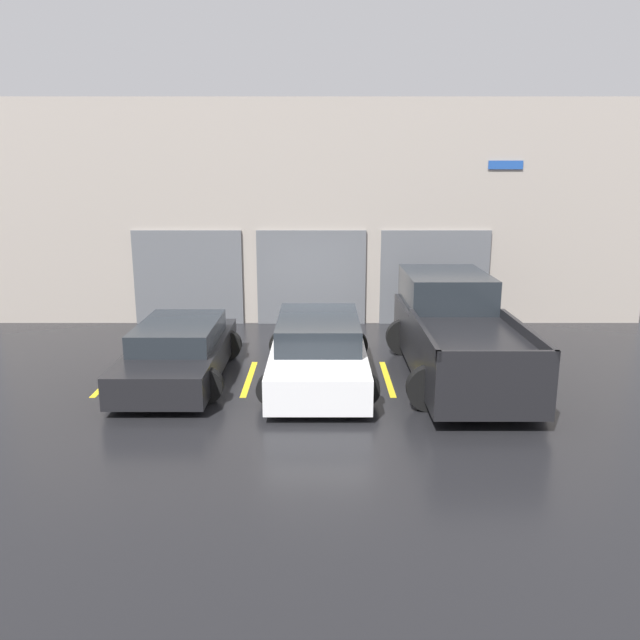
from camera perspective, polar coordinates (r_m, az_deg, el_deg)
name	(u,v)px	position (r m, az deg, el deg)	size (l,w,h in m)	color
ground_plane	(320,354)	(14.30, 0.01, -3.15)	(28.00, 28.00, 0.00)	black
shophouse_building	(320,215)	(17.03, 0.03, 9.54)	(17.68, 0.68, 5.93)	#9E9389
pickup_truck	(457,332)	(13.02, 12.41, -1.06)	(2.51, 5.52, 1.93)	black
sedan_white	(320,350)	(12.53, -0.01, -2.76)	(2.21, 4.73, 1.26)	white
sedan_side	(181,352)	(12.85, -12.60, -2.85)	(2.17, 4.32, 1.15)	black
parking_stripe_far_left	(113,378)	(13.36, -18.39, -5.07)	(0.12, 2.20, 0.01)	gold
parking_stripe_left	(251,378)	(12.76, -6.33, -5.32)	(0.12, 2.20, 0.01)	gold
parking_stripe_centre	(389,378)	(12.75, 6.32, -5.33)	(0.12, 2.20, 0.01)	gold
parking_stripe_right	(527,379)	(13.34, 18.41, -5.10)	(0.12, 2.20, 0.01)	gold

